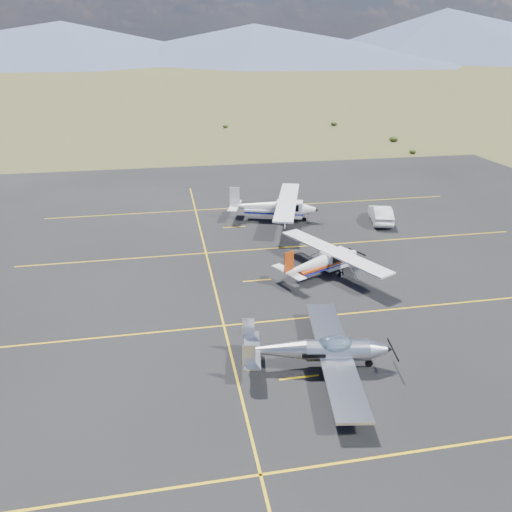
{
  "coord_description": "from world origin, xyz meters",
  "views": [
    {
      "loc": [
        -8.76,
        -22.79,
        15.03
      ],
      "look_at": [
        -2.97,
        8.06,
        1.6
      ],
      "focal_mm": 35.0,
      "sensor_mm": 36.0,
      "label": 1
    }
  ],
  "objects_px": {
    "aircraft_plain": "(274,207)",
    "sedan": "(381,214)",
    "aircraft_cessna": "(323,261)",
    "aircraft_low_wing": "(320,350)"
  },
  "relations": [
    {
      "from": "aircraft_cessna",
      "to": "sedan",
      "type": "height_order",
      "value": "aircraft_cessna"
    },
    {
      "from": "aircraft_cessna",
      "to": "aircraft_plain",
      "type": "xyz_separation_m",
      "value": [
        -0.76,
        12.14,
        0.21
      ]
    },
    {
      "from": "aircraft_plain",
      "to": "sedan",
      "type": "distance_m",
      "value": 9.68
    },
    {
      "from": "sedan",
      "to": "aircraft_cessna",
      "type": "bearing_deg",
      "value": 63.32
    },
    {
      "from": "aircraft_cessna",
      "to": "aircraft_low_wing",
      "type": "bearing_deg",
      "value": -133.34
    },
    {
      "from": "aircraft_low_wing",
      "to": "sedan",
      "type": "height_order",
      "value": "aircraft_low_wing"
    },
    {
      "from": "aircraft_low_wing",
      "to": "sedan",
      "type": "bearing_deg",
      "value": 68.29
    },
    {
      "from": "aircraft_cessna",
      "to": "aircraft_plain",
      "type": "relative_size",
      "value": 0.81
    },
    {
      "from": "aircraft_plain",
      "to": "aircraft_cessna",
      "type": "bearing_deg",
      "value": -68.95
    },
    {
      "from": "aircraft_low_wing",
      "to": "sedan",
      "type": "distance_m",
      "value": 23.6
    }
  ]
}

